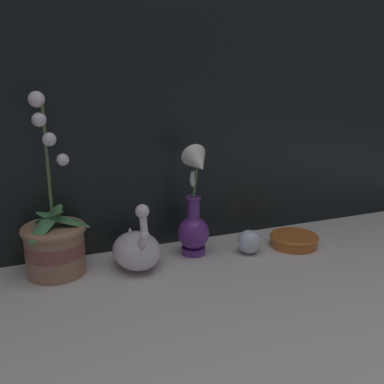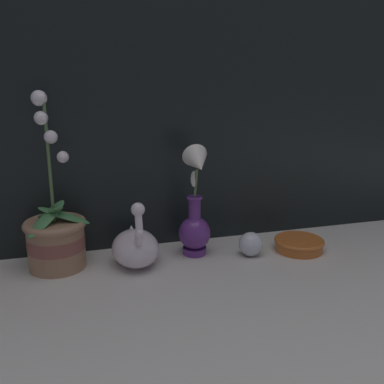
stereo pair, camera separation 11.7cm
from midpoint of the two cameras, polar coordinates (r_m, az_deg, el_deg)
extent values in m
plane|color=beige|center=(1.13, -1.50, -10.93)|extent=(2.80, 2.80, 0.00)
cube|color=black|center=(1.26, -6.04, 19.97)|extent=(2.80, 0.03, 1.20)
cylinder|color=#9E7556|center=(1.20, -19.72, -6.97)|extent=(0.14, 0.14, 0.13)
cylinder|color=brown|center=(1.19, -19.75, -6.70)|extent=(0.15, 0.15, 0.04)
torus|color=#9E7556|center=(1.18, -19.97, -4.51)|extent=(0.16, 0.16, 0.02)
cylinder|color=#4C6B3D|center=(1.13, -20.73, 3.15)|extent=(0.01, 0.02, 0.31)
ellipsoid|color=#427F47|center=(1.16, -18.86, -3.43)|extent=(0.14, 0.07, 0.05)
ellipsoid|color=#427F47|center=(1.19, -20.66, -3.16)|extent=(0.10, 0.15, 0.07)
ellipsoid|color=#427F47|center=(1.15, -20.86, -3.83)|extent=(0.12, 0.13, 0.07)
sphere|color=white|center=(1.13, -22.07, 10.84)|extent=(0.04, 0.04, 0.04)
sphere|color=white|center=(1.12, -21.77, 8.50)|extent=(0.03, 0.03, 0.03)
sphere|color=white|center=(1.12, -20.58, 6.26)|extent=(0.03, 0.03, 0.03)
sphere|color=white|center=(1.11, -19.04, 3.87)|extent=(0.03, 0.03, 0.03)
ellipsoid|color=white|center=(1.18, -9.89, -7.39)|extent=(0.12, 0.16, 0.09)
cone|color=white|center=(1.23, -10.49, -5.76)|extent=(0.06, 0.08, 0.08)
cylinder|color=white|center=(1.11, -9.33, -6.27)|extent=(0.02, 0.05, 0.06)
sphere|color=white|center=(1.08, -9.16, -5.46)|extent=(0.02, 0.02, 0.02)
cylinder|color=white|center=(1.08, -9.31, -3.97)|extent=(0.02, 0.03, 0.06)
sphere|color=white|center=(1.07, -9.46, -2.48)|extent=(0.03, 0.03, 0.03)
cylinder|color=#602D7F|center=(1.26, -2.50, -7.44)|extent=(0.07, 0.07, 0.02)
ellipsoid|color=#602D7F|center=(1.24, -2.53, -5.26)|extent=(0.09, 0.09, 0.09)
cylinder|color=#602D7F|center=(1.22, -2.57, -2.11)|extent=(0.03, 0.03, 0.06)
torus|color=#602D7F|center=(1.21, -2.59, -0.76)|extent=(0.04, 0.04, 0.01)
cylinder|color=#567A47|center=(1.19, -2.45, 1.02)|extent=(0.01, 0.03, 0.08)
cone|color=white|center=(1.15, -2.15, 3.77)|extent=(0.07, 0.09, 0.09)
ellipsoid|color=white|center=(1.19, -2.68, 1.64)|extent=(0.02, 0.02, 0.04)
sphere|color=silver|center=(1.26, 4.62, -6.37)|extent=(0.07, 0.07, 0.07)
cylinder|color=#C66628|center=(1.33, 10.37, -6.11)|extent=(0.13, 0.13, 0.03)
torus|color=#C66628|center=(1.33, 10.40, -5.66)|extent=(0.14, 0.14, 0.01)
camera|label=1|loc=(0.06, -92.86, -0.81)|focal=42.00mm
camera|label=2|loc=(0.06, 87.14, 0.81)|focal=42.00mm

